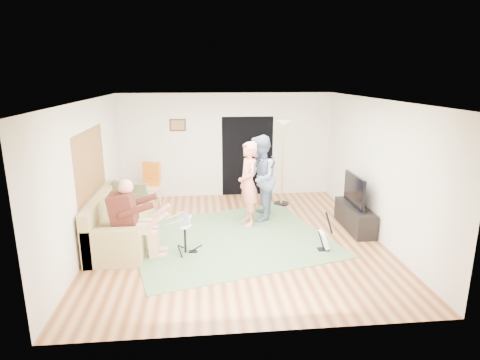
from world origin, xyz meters
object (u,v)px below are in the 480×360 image
object	(u,v)px
tv_cabinet	(355,217)
dining_chair	(149,192)
sofa	(118,226)
drum_kit	(185,238)
television	(354,190)
singer	(248,184)
guitarist	(260,178)
torchiere_lamp	(283,148)
guitar_spare	(324,240)

from	to	relation	value
tv_cabinet	dining_chair	bearing A→B (deg)	157.31
sofa	drum_kit	bearing A→B (deg)	-26.48
drum_kit	television	xyz separation A→B (m)	(3.45, 0.87, 0.56)
sofa	dining_chair	distance (m)	2.11
singer	guitarist	world-z (taller)	guitarist
dining_chair	guitarist	bearing A→B (deg)	-2.20
singer	torchiere_lamp	distance (m)	1.73
drum_kit	torchiere_lamp	world-z (taller)	torchiere_lamp
tv_cabinet	singer	bearing A→B (deg)	167.89
drum_kit	dining_chair	distance (m)	2.90
singer	guitarist	bearing A→B (deg)	126.77
guitarist	guitar_spare	world-z (taller)	guitarist
television	dining_chair	bearing A→B (deg)	157.08
dining_chair	singer	bearing A→B (deg)	-10.57
sofa	television	world-z (taller)	television
drum_kit	tv_cabinet	distance (m)	3.61
guitar_spare	torchiere_lamp	world-z (taller)	torchiere_lamp
television	drum_kit	bearing A→B (deg)	-165.87
guitar_spare	torchiere_lamp	size ratio (longest dim) A/B	0.36
torchiere_lamp	drum_kit	bearing A→B (deg)	-131.01
guitar_spare	dining_chair	bearing A→B (deg)	140.63
sofa	dining_chair	xyz separation A→B (m)	(0.35, 2.08, 0.07)
sofa	singer	size ratio (longest dim) A/B	1.30
guitar_spare	television	bearing A→B (deg)	47.60
television	tv_cabinet	bearing A→B (deg)	0.00
sofa	tv_cabinet	world-z (taller)	sofa
sofa	singer	distance (m)	2.76
sofa	torchiere_lamp	distance (m)	4.27
sofa	guitar_spare	xyz separation A→B (m)	(3.84, -0.78, -0.10)
sofa	tv_cabinet	xyz separation A→B (m)	(4.80, 0.22, -0.07)
singer	dining_chair	xyz separation A→B (m)	(-2.26, 1.39, -0.52)
dining_chair	television	size ratio (longest dim) A/B	1.09
torchiere_lamp	television	distance (m)	2.20
sofa	torchiere_lamp	xyz separation A→B (m)	(3.61, 2.00, 1.11)
sofa	television	xyz separation A→B (m)	(4.75, 0.22, 0.53)
drum_kit	guitarist	distance (m)	2.38
singer	guitar_spare	xyz separation A→B (m)	(1.23, -1.47, -0.69)
guitarist	torchiere_lamp	distance (m)	1.33
singer	guitarist	size ratio (longest dim) A/B	0.96
sofa	drum_kit	xyz separation A→B (m)	(1.30, -0.65, -0.03)
sofa	guitarist	bearing A→B (deg)	18.82
guitar_spare	tv_cabinet	world-z (taller)	guitar_spare
guitarist	dining_chair	bearing A→B (deg)	-101.18
drum_kit	guitarist	size ratio (longest dim) A/B	0.35
guitar_spare	tv_cabinet	bearing A→B (deg)	46.08
drum_kit	dining_chair	xyz separation A→B (m)	(-0.96, 2.73, 0.10)
guitar_spare	torchiere_lamp	bearing A→B (deg)	94.79
guitar_spare	torchiere_lamp	xyz separation A→B (m)	(-0.23, 2.78, 1.22)
drum_kit	television	size ratio (longest dim) A/B	0.66
singer	torchiere_lamp	world-z (taller)	torchiere_lamp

